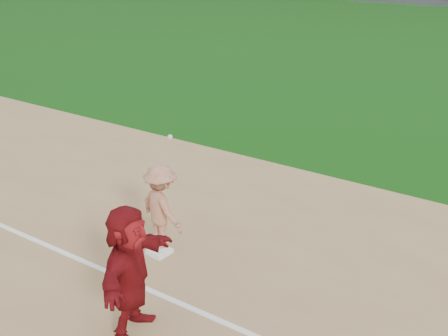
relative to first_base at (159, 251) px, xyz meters
The scene contains 5 objects.
ground 0.49m from the first_base, 17.44° to the right, with size 160.00×160.00×0.00m, color #10450D.
foul_line 1.05m from the first_base, 63.88° to the right, with size 60.00×0.10×0.01m, color white.
first_base is the anchor object (origin of this frame).
base_runner 2.29m from the first_base, 59.48° to the right, with size 1.82×0.58×1.96m, color maroon.
first_base_play 0.79m from the first_base, 108.01° to the left, with size 1.16×0.85×2.20m.
Camera 1 is at (5.31, -6.30, 5.25)m, focal length 45.00 mm.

